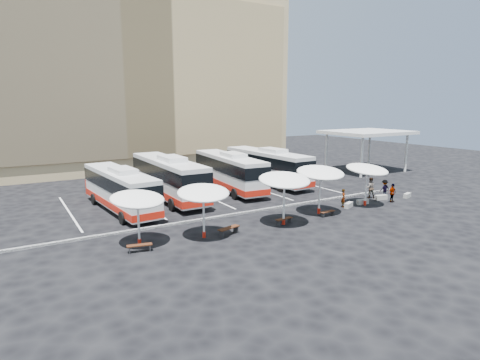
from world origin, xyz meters
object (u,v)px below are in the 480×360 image
sunshade_4 (367,170)px  conc_bench_3 (407,195)px  sunshade_2 (284,180)px  wood_bench_1 (229,229)px  passenger_0 (344,198)px  bus_1 (168,177)px  bus_2 (229,170)px  sunshade_1 (203,193)px  wood_bench_3 (328,212)px  conc_bench_0 (349,205)px  passenger_2 (392,193)px  conc_bench_1 (363,202)px  conc_bench_2 (381,197)px  passenger_3 (385,189)px  bus_3 (267,165)px  passenger_1 (371,188)px  wood_bench_0 (140,246)px  sunshade_0 (137,199)px  sunshade_3 (320,173)px  bus_0 (120,188)px  wood_bench_2 (284,220)px

sunshade_4 → conc_bench_3: 6.35m
sunshade_2 → sunshade_4: 9.38m
wood_bench_1 → sunshade_2: bearing=0.5°
passenger_0 → bus_1: bearing=86.9°
bus_2 → sunshade_1: bus_2 is taller
wood_bench_3 → conc_bench_0: (3.42, 1.12, -0.11)m
passenger_2 → conc_bench_1: bearing=160.0°
conc_bench_2 → passenger_3: 1.32m
sunshade_4 → conc_bench_0: (-1.74, 0.20, -2.90)m
conc_bench_2 → bus_3: bearing=112.5°
bus_2 → passenger_0: bus_2 is taller
bus_1 → passenger_1: bus_1 is taller
wood_bench_0 → conc_bench_2: 22.83m
sunshade_0 → wood_bench_3: (14.42, -1.16, -2.58)m
bus_1 → sunshade_3: 13.82m
sunshade_2 → sunshade_4: (9.34, 0.86, -0.15)m
sunshade_1 → conc_bench_0: bearing=3.1°
wood_bench_3 → passenger_3: size_ratio=0.82×
wood_bench_1 → bus_2: bearing=60.8°
bus_3 → sunshade_3: 12.59m
bus_1 → conc_bench_2: bearing=-32.1°
wood_bench_1 → conc_bench_0: (12.15, 1.10, -0.19)m
sunshade_2 → conc_bench_3: 15.33m
bus_1 → conc_bench_1: size_ratio=11.79×
passenger_1 → bus_0: bearing=7.5°
passenger_0 → passenger_3: (5.92, 0.71, 0.05)m
sunshade_2 → wood_bench_0: bearing=-179.6°
bus_3 → bus_1: bearing=-176.2°
sunshade_0 → passenger_2: bearing=-1.7°
bus_2 → conc_bench_2: 14.69m
conc_bench_2 → sunshade_2: bearing=-172.7°
bus_0 → sunshade_0: 8.87m
conc_bench_2 → passenger_1: size_ratio=0.59×
bus_2 → conc_bench_3: (12.60, -11.46, -1.78)m
sunshade_3 → passenger_0: sunshade_3 is taller
wood_bench_2 → passenger_1: size_ratio=0.76×
wood_bench_2 → conc_bench_3: size_ratio=1.37×
conc_bench_3 → conc_bench_0: bearing=178.8°
passenger_1 → passenger_2: (0.41, -2.09, -0.13)m
wood_bench_3 → conc_bench_3: wood_bench_3 is taller
wood_bench_0 → passenger_0: passenger_0 is taller
sunshade_2 → conc_bench_3: bearing=3.5°
sunshade_2 → conc_bench_1: 10.03m
sunshade_4 → wood_bench_3: sunshade_4 is taller
bus_0 → sunshade_0: size_ratio=2.86×
bus_0 → wood_bench_1: 10.99m
wood_bench_2 → wood_bench_0: bearing=-179.4°
conc_bench_2 → passenger_2: 1.28m
wood_bench_0 → wood_bench_2: wood_bench_0 is taller
wood_bench_1 → bus_0: bearing=114.9°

